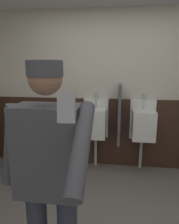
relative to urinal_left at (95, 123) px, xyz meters
name	(u,v)px	position (x,y,z in m)	size (l,w,h in m)	color
wall_back	(113,91)	(0.27, 0.22, 0.48)	(4.83, 0.12, 2.52)	beige
wainscot_band_back	(112,133)	(0.27, 0.14, -0.20)	(4.23, 0.03, 1.15)	#382319
urinal_left	(95,123)	(0.00, 0.00, 0.00)	(0.40, 0.34, 1.24)	white
urinal_middle	(143,124)	(0.75, 0.00, 0.00)	(0.40, 0.34, 1.24)	white
privacy_divider_panel	(119,114)	(0.38, -0.07, 0.17)	(0.04, 0.40, 0.90)	#4C4C51
person	(49,171)	(-0.10, -1.93, 0.21)	(0.64, 0.60, 1.69)	#2D3342
cell_phone	(66,107)	(0.16, -2.43, 0.74)	(0.06, 0.02, 0.11)	#A5A8B2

